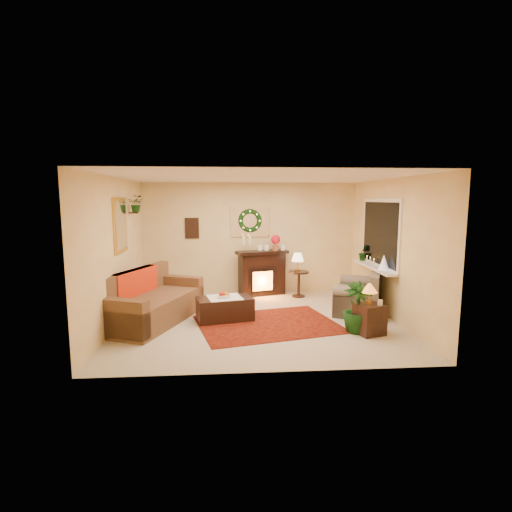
{
  "coord_description": "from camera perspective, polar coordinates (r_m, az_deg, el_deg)",
  "views": [
    {
      "loc": [
        -0.57,
        -7.12,
        2.22
      ],
      "look_at": [
        0.0,
        0.35,
        1.15
      ],
      "focal_mm": 28.0,
      "sensor_mm": 36.0,
      "label": 1
    }
  ],
  "objects": [
    {
      "name": "hanging_plant",
      "position": [
        8.36,
        -16.68,
        6.08
      ],
      "size": [
        0.33,
        0.28,
        0.36
      ],
      "primitive_type": "imported",
      "color": "#194719",
      "rests_on": "wall_left"
    },
    {
      "name": "red_throw",
      "position": [
        7.63,
        -14.46,
        -5.5
      ],
      "size": [
        0.75,
        1.23,
        0.02
      ],
      "primitive_type": "cube",
      "color": "#E73F2D",
      "rests_on": "sofa"
    },
    {
      "name": "wall_left",
      "position": [
        7.43,
        -19.38,
        0.56
      ],
      "size": [
        4.5,
        4.5,
        0.0
      ],
      "primitive_type": "plane",
      "color": "#EFD88C",
      "rests_on": "ground"
    },
    {
      "name": "sill_plant",
      "position": [
        8.98,
        15.08,
        0.59
      ],
      "size": [
        0.25,
        0.2,
        0.46
      ],
      "primitive_type": "imported",
      "color": "black",
      "rests_on": "window_sill"
    },
    {
      "name": "ceiling",
      "position": [
        7.15,
        0.22,
        11.18
      ],
      "size": [
        5.0,
        5.0,
        0.0
      ],
      "primitive_type": "plane",
      "color": "white",
      "rests_on": "ground"
    },
    {
      "name": "loveseat",
      "position": [
        8.27,
        14.35,
        -4.7
      ],
      "size": [
        1.3,
        1.62,
        0.82
      ],
      "primitive_type": "cube",
      "rotation": [
        0.0,
        0.0,
        -0.4
      ],
      "color": "tan",
      "rests_on": "floor"
    },
    {
      "name": "window_frame",
      "position": [
        8.28,
        17.33,
        3.12
      ],
      "size": [
        0.03,
        1.86,
        1.36
      ],
      "primitive_type": "cube",
      "color": "white",
      "rests_on": "wall_right"
    },
    {
      "name": "mantel_mirror",
      "position": [
        9.38,
        -0.88,
        4.95
      ],
      "size": [
        0.92,
        0.02,
        0.72
      ],
      "primitive_type": "cube",
      "color": "white",
      "rests_on": "wall_back"
    },
    {
      "name": "gold_mirror",
      "position": [
        7.67,
        -18.82,
        4.19
      ],
      "size": [
        0.03,
        0.84,
        1.0
      ],
      "primitive_type": "cube",
      "color": "gold",
      "rests_on": "wall_left"
    },
    {
      "name": "wall_back",
      "position": [
        9.43,
        -0.88,
        2.53
      ],
      "size": [
        5.0,
        5.0,
        0.0
      ],
      "primitive_type": "plane",
      "color": "#EFD88C",
      "rests_on": "ground"
    },
    {
      "name": "fireplace",
      "position": [
        9.28,
        0.84,
        -2.24
      ],
      "size": [
        1.11,
        0.63,
        0.97
      ],
      "primitive_type": "cube",
      "rotation": [
        0.0,
        0.0,
        0.29
      ],
      "color": "black",
      "rests_on": "floor"
    },
    {
      "name": "wall_front",
      "position": [
        4.99,
        2.27,
        -2.51
      ],
      "size": [
        5.0,
        5.0,
        0.0
      ],
      "primitive_type": "plane",
      "color": "#EFD88C",
      "rests_on": "ground"
    },
    {
      "name": "end_table_square",
      "position": [
        6.94,
        15.91,
        -8.51
      ],
      "size": [
        0.51,
        0.51,
        0.5
      ],
      "primitive_type": "cube",
      "rotation": [
        0.0,
        0.0,
        0.3
      ],
      "color": "black",
      "rests_on": "floor"
    },
    {
      "name": "lamp_cream",
      "position": [
        9.08,
        5.97,
        -0.4
      ],
      "size": [
        0.28,
        0.28,
        0.43
      ],
      "primitive_type": "cone",
      "color": "#FFE8B8",
      "rests_on": "side_table_round"
    },
    {
      "name": "wreath",
      "position": [
        9.34,
        -0.86,
        5.06
      ],
      "size": [
        0.55,
        0.11,
        0.55
      ],
      "primitive_type": "torus",
      "rotation": [
        1.57,
        0.0,
        0.0
      ],
      "color": "#194719",
      "rests_on": "wall_back"
    },
    {
      "name": "mini_tree",
      "position": [
        7.88,
        17.8,
        -0.88
      ],
      "size": [
        0.19,
        0.19,
        0.29
      ],
      "primitive_type": "cone",
      "color": "white",
      "rests_on": "window_sill"
    },
    {
      "name": "lamp_tiffany",
      "position": [
        6.84,
        15.89,
        -4.64
      ],
      "size": [
        0.27,
        0.27,
        0.39
      ],
      "primitive_type": "cone",
      "color": "yellow",
      "rests_on": "end_table_square"
    },
    {
      "name": "mantel_candle_a",
      "position": [
        9.12,
        -1.77,
        2.09
      ],
      "size": [
        0.06,
        0.06,
        0.19
      ],
      "primitive_type": "cylinder",
      "color": "white",
      "rests_on": "fireplace"
    },
    {
      "name": "wall_art",
      "position": [
        9.4,
        -9.13,
        3.94
      ],
      "size": [
        0.32,
        0.03,
        0.48
      ],
      "primitive_type": "cube",
      "color": "#381E11",
      "rests_on": "wall_back"
    },
    {
      "name": "window_sill",
      "position": [
        8.33,
        16.46,
        -1.54
      ],
      "size": [
        0.22,
        1.86,
        0.04
      ],
      "primitive_type": "cube",
      "color": "white",
      "rests_on": "wall_right"
    },
    {
      "name": "sofa",
      "position": [
        7.49,
        -14.41,
        -5.95
      ],
      "size": [
        1.71,
        2.4,
        0.94
      ],
      "primitive_type": "cube",
      "rotation": [
        0.0,
        0.0,
        -0.38
      ],
      "color": "brown",
      "rests_on": "floor"
    },
    {
      "name": "side_table_round",
      "position": [
        9.18,
        6.12,
        -3.82
      ],
      "size": [
        0.51,
        0.51,
        0.59
      ],
      "primitive_type": "cylinder",
      "rotation": [
        0.0,
        0.0,
        0.14
      ],
      "color": "#402211",
      "rests_on": "floor"
    },
    {
      "name": "poinsettia",
      "position": [
        9.17,
        2.82,
        2.36
      ],
      "size": [
        0.21,
        0.21,
        0.21
      ],
      "primitive_type": "sphere",
      "color": "red",
      "rests_on": "fireplace"
    },
    {
      "name": "mantel_candle_b",
      "position": [
        9.16,
        -0.9,
        2.11
      ],
      "size": [
        0.06,
        0.06,
        0.17
      ],
      "primitive_type": "cylinder",
      "color": "#FFFCC9",
      "rests_on": "fireplace"
    },
    {
      "name": "fruit_bowl",
      "position": [
        7.36,
        -4.6,
        -5.81
      ],
      "size": [
        0.24,
        0.24,
        0.06
      ],
      "primitive_type": "cylinder",
      "color": "silver",
      "rests_on": "coffee_table"
    },
    {
      "name": "coffee_table",
      "position": [
        7.45,
        -4.48,
        -7.54
      ],
      "size": [
        1.1,
        0.76,
        0.42
      ],
      "primitive_type": "cube",
      "rotation": [
        0.0,
        0.0,
        0.22
      ],
      "color": "#4E271E",
      "rests_on": "floor"
    },
    {
      "name": "window_glass",
      "position": [
        8.27,
        17.23,
        3.12
      ],
      "size": [
        0.02,
        1.7,
        1.22
      ],
      "primitive_type": "cube",
      "color": "black",
      "rests_on": "wall_right"
    },
    {
      "name": "floor",
      "position": [
        7.48,
        0.21,
        -9.14
      ],
      "size": [
        5.0,
        5.0,
        0.0
      ],
      "primitive_type": "plane",
      "color": "beige",
      "rests_on": "ground"
    },
    {
      "name": "wall_right",
      "position": [
        7.81,
        18.83,
        0.92
      ],
      "size": [
        4.5,
        4.5,
        0.0
      ],
      "primitive_type": "plane",
      "color": "#EFD88C",
      "rests_on": "ground"
    },
    {
      "name": "floor_palm",
      "position": [
        6.92,
        14.23,
        -6.94
      ],
      "size": [
        1.53,
        1.53,
        2.53
      ],
      "primitive_type": "imported",
      "rotation": [
        0.0,
        0.0,
        0.09
      ],
      "color": "#1B501D",
      "rests_on": "floor"
    },
    {
      "name": "area_rug",
      "position": [
        7.24,
        1.69,
        -9.69
      ],
      "size": [
        2.76,
        2.31,
        0.01
      ],
      "primitive_type": "cube",
      "rotation": [
        0.0,
        0.0,
        0.24
      ],
      "color": "#4D0805",
      "rests_on": "floor"
    }
  ]
}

